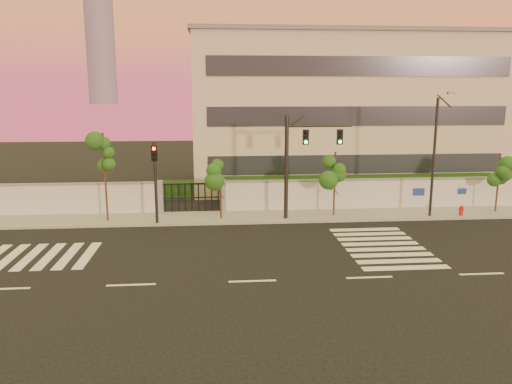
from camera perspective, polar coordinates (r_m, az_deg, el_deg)
ground at (r=21.17m, az=-0.41°, el=-10.16°), size 120.00×120.00×0.00m
sidewalk at (r=31.13m, az=-1.88°, el=-2.88°), size 60.00×3.00×0.15m
perimeter_wall at (r=32.37m, az=-1.84°, el=-0.51°), size 60.00×0.36×2.20m
hedge_row at (r=35.16m, az=-0.34°, el=0.05°), size 41.00×4.25×1.80m
institutional_building at (r=42.94m, az=9.50°, el=9.16°), size 24.40×12.40×12.25m
road_markings at (r=24.65m, az=-4.77°, el=-7.00°), size 57.00×7.62×0.02m
street_tree_c at (r=30.60m, az=-16.94°, el=3.82°), size 1.46×1.16×5.42m
street_tree_d at (r=30.13m, az=-4.05°, el=1.98°), size 1.49×1.19×3.85m
street_tree_e at (r=31.19m, az=9.05°, el=2.58°), size 1.45×1.15×4.14m
street_tree_f at (r=35.33m, az=26.05°, el=2.13°), size 1.39×1.11×3.75m
traffic_signal_main at (r=30.02m, az=5.04°, el=4.24°), size 4.04×0.39×6.39m
traffic_signal_secondary at (r=29.45m, az=-11.46°, el=2.15°), size 0.38×0.36×4.94m
streetlight_east at (r=32.14m, az=19.82°, el=4.36°), size 0.46×1.86×7.75m
fire_hydrant at (r=33.69m, az=22.40°, el=-2.08°), size 0.32×0.30×0.80m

